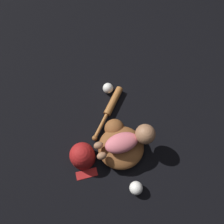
{
  "coord_description": "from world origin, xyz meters",
  "views": [
    {
      "loc": [
        -0.09,
        -0.4,
        1.37
      ],
      "look_at": [
        -0.12,
        0.19,
        0.08
      ],
      "focal_mm": 35.0,
      "sensor_mm": 36.0,
      "label": 1
    }
  ],
  "objects_px": {
    "baseball": "(108,88)",
    "baseball_cap": "(82,156)",
    "baseball_bat": "(111,107)",
    "baseball_spare": "(136,188)",
    "baby_figure": "(131,139)",
    "baseball_glove": "(120,144)"
  },
  "relations": [
    {
      "from": "baseball",
      "to": "baseball_cap",
      "type": "distance_m",
      "value": 0.51
    },
    {
      "from": "baseball",
      "to": "baseball_bat",
      "type": "bearing_deg",
      "value": -78.87
    },
    {
      "from": "baseball",
      "to": "baseball_spare",
      "type": "relative_size",
      "value": 0.95
    },
    {
      "from": "baseball_spare",
      "to": "baseball_cap",
      "type": "distance_m",
      "value": 0.37
    },
    {
      "from": "baseball_bat",
      "to": "baseball_cap",
      "type": "bearing_deg",
      "value": -112.63
    },
    {
      "from": "baseball_bat",
      "to": "baseball_spare",
      "type": "height_order",
      "value": "baseball_spare"
    },
    {
      "from": "baseball_spare",
      "to": "baseball",
      "type": "bearing_deg",
      "value": 107.25
    },
    {
      "from": "baseball_bat",
      "to": "baseball",
      "type": "height_order",
      "value": "baseball"
    },
    {
      "from": "baseball_spare",
      "to": "baseball_cap",
      "type": "relative_size",
      "value": 0.36
    },
    {
      "from": "baseball",
      "to": "baseball_spare",
      "type": "distance_m",
      "value": 0.69
    },
    {
      "from": "baseball_spare",
      "to": "baby_figure",
      "type": "bearing_deg",
      "value": 99.88
    },
    {
      "from": "baseball_glove",
      "to": "baseball_cap",
      "type": "xyz_separation_m",
      "value": [
        -0.22,
        -0.09,
        0.01
      ]
    },
    {
      "from": "baseball_glove",
      "to": "baseball",
      "type": "distance_m",
      "value": 0.42
    },
    {
      "from": "baseball_spare",
      "to": "baseball_glove",
      "type": "bearing_deg",
      "value": 112.53
    },
    {
      "from": "baby_figure",
      "to": "baseball_spare",
      "type": "relative_size",
      "value": 4.63
    },
    {
      "from": "baseball_cap",
      "to": "baseball_bat",
      "type": "bearing_deg",
      "value": 67.37
    },
    {
      "from": "baby_figure",
      "to": "baseball_spare",
      "type": "distance_m",
      "value": 0.28
    },
    {
      "from": "baby_figure",
      "to": "baseball",
      "type": "bearing_deg",
      "value": 111.57
    },
    {
      "from": "baseball_spare",
      "to": "baseball_cap",
      "type": "bearing_deg",
      "value": 153.3
    },
    {
      "from": "baby_figure",
      "to": "baseball_bat",
      "type": "xyz_separation_m",
      "value": [
        -0.13,
        0.27,
        -0.13
      ]
    },
    {
      "from": "baby_figure",
      "to": "baseball",
      "type": "height_order",
      "value": "baby_figure"
    },
    {
      "from": "baseball",
      "to": "baseball_spare",
      "type": "bearing_deg",
      "value": -72.75
    }
  ]
}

